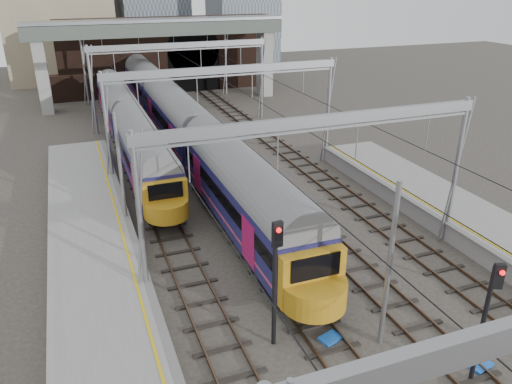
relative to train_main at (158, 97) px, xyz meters
name	(u,v)px	position (x,y,z in m)	size (l,w,h in m)	color
ground	(411,377)	(2.00, -37.82, -2.57)	(160.00, 160.00, 0.00)	#38332D
tracks	(262,211)	(2.00, -22.82, -2.55)	(14.40, 80.00, 0.22)	#4C3828
overhead_line	(227,86)	(2.00, -16.33, 4.00)	(16.80, 80.00, 8.00)	gray
retaining_wall	(163,57)	(3.40, 14.11, 1.77)	(28.00, 2.75, 9.00)	black
overbridge	(159,38)	(2.00, 8.18, 4.70)	(28.00, 3.00, 9.25)	gray
train_main	(158,97)	(0.00, 0.00, 0.00)	(2.93, 67.68, 4.99)	black
train_second	(129,125)	(-4.00, -8.53, -0.20)	(2.60, 30.15, 4.55)	black
signal_near_left	(275,271)	(-1.99, -34.40, 0.85)	(0.41, 0.49, 5.52)	black
signal_near_centre	(488,309)	(3.98, -38.74, 0.56)	(0.39, 0.47, 4.97)	black
equip_cover_a	(330,338)	(0.25, -34.95, -2.51)	(0.89, 0.63, 0.10)	blue
equip_cover_b	(460,339)	(5.13, -36.81, -2.52)	(0.74, 0.52, 0.09)	blue
equip_cover_c	(479,365)	(4.77, -38.25, -2.51)	(0.91, 0.65, 0.11)	blue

